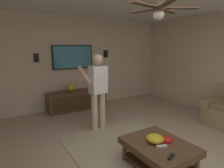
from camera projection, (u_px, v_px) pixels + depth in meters
name	position (u px, v px, depth m)	size (l,w,h in m)	color
ground_plane	(147.00, 165.00, 2.95)	(8.18, 8.18, 0.00)	tan
wall_back_tv	(68.00, 63.00, 5.58)	(0.10, 6.47, 2.67)	#C6B299
area_rug	(149.00, 161.00, 3.06)	(3.01, 2.02, 0.01)	tan
coffee_table	(159.00, 150.00, 2.84)	(1.00, 0.80, 0.40)	#513823
media_console	(78.00, 100.00, 5.57)	(0.45, 1.70, 0.55)	#513823
tv	(73.00, 57.00, 5.53)	(0.05, 1.19, 0.67)	black
person_standing	(98.00, 88.00, 4.09)	(0.58, 0.58, 1.64)	#C6B793
bowl	(155.00, 139.00, 2.84)	(0.26, 0.26, 0.12)	gold
remote_white	(162.00, 146.00, 2.71)	(0.15, 0.04, 0.02)	white
remote_black	(171.00, 157.00, 2.45)	(0.15, 0.04, 0.02)	black
book	(165.00, 139.00, 2.89)	(0.22, 0.16, 0.04)	red
vase_round	(70.00, 88.00, 5.35)	(0.22, 0.22, 0.22)	gold
wall_speaker_left	(106.00, 54.00, 6.10)	(0.06, 0.12, 0.22)	black
wall_speaker_right	(36.00, 58.00, 5.02)	(0.06, 0.12, 0.22)	black
ceiling_fan	(159.00, 10.00, 2.87)	(1.16, 1.19, 0.46)	#4C3828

